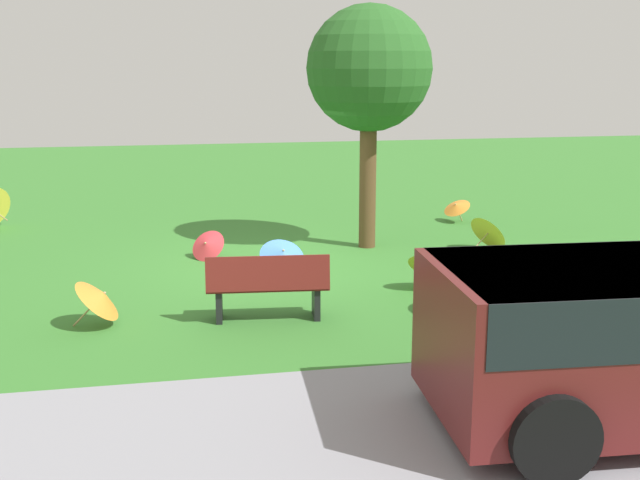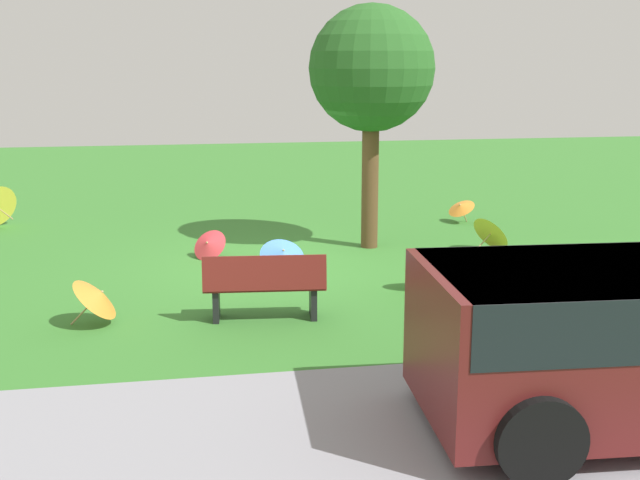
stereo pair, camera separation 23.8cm
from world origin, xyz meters
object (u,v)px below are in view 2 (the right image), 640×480
Objects in this scene: parasol_yellow_1 at (433,265)px; parasol_yellow_2 at (493,232)px; parasol_blue_0 at (283,253)px; parasol_orange_0 at (98,296)px; park_bench at (265,286)px; shade_tree at (372,71)px; parasol_red_0 at (208,244)px; parasol_purple_0 at (481,275)px; parasol_orange_1 at (461,207)px.

parasol_yellow_2 reaches higher than parasol_yellow_1.
parasol_orange_0 is at bearing 36.65° from parasol_blue_0.
park_bench is 5.26m from shade_tree.
shade_tree is 5.65× the size of parasol_red_0.
parasol_purple_0 reaches higher than parasol_yellow_1.
parasol_yellow_1 is at bearing 65.62° from parasol_orange_1.
parasol_yellow_1 is at bearing -83.13° from parasol_purple_0.
park_bench is 1.84× the size of parasol_yellow_2.
parasol_orange_0 is (2.13, -0.16, -0.07)m from park_bench.
parasol_purple_0 is 1.01× the size of parasol_yellow_1.
parasol_orange_1 is 0.94× the size of parasol_blue_0.
parasol_yellow_2 is (-1.67, -3.70, -0.26)m from parasol_purple_0.
parasol_yellow_2 is (-2.12, 0.64, -2.83)m from shade_tree.
park_bench reaches higher than parasol_purple_0.
shade_tree is 5.74× the size of parasol_orange_1.
shade_tree is 6.43m from parasol_orange_0.
parasol_blue_0 is (4.23, 3.54, 0.02)m from parasol_orange_1.
parasol_blue_0 reaches higher than parasol_orange_1.
parasol_red_0 is at bearing 22.47° from parasol_orange_1.
parasol_yellow_1 is (-0.28, 2.88, -2.79)m from shade_tree.
parasol_purple_0 is 1.34× the size of parasol_orange_1.
parasol_yellow_1 is at bearing 151.19° from parasol_blue_0.
parasol_red_0 is at bearing 7.75° from shade_tree.
parasol_purple_0 is 3.47m from parasol_blue_0.
shade_tree is at bearing -121.19° from park_bench.
parasol_purple_0 is 1.32× the size of parasol_red_0.
parasol_purple_0 is 6.46m from parasol_orange_1.
parasol_purple_0 is 5.21m from parasol_red_0.
parasol_red_0 is at bearing -80.17° from park_bench.
parasol_red_0 is (2.94, 0.40, -2.91)m from shade_tree.
parasol_purple_0 is 4.07m from parasol_yellow_2.
parasol_yellow_1 is (-3.22, 2.48, 0.12)m from parasol_red_0.
parasol_orange_1 is 0.75× the size of parasol_yellow_1.
shade_tree is 5.49× the size of parasol_orange_0.
parasol_orange_0 is 0.88× the size of parasol_yellow_2.
parasol_yellow_2 is at bearing -129.44° from parasol_yellow_1.
parasol_orange_0 reaches higher than parasol_blue_0.
parasol_red_0 is 4.07m from parasol_yellow_1.
parasol_orange_1 is 5.15m from parasol_yellow_1.
parasol_blue_0 is (-0.52, -2.14, -0.10)m from park_bench.
parasol_red_0 is 0.95× the size of parasol_blue_0.
parasol_yellow_1 is 2.90m from parasol_yellow_2.
parasol_orange_0 is at bearing 9.75° from parasol_yellow_1.
parasol_yellow_2 is (-6.59, -3.06, -0.05)m from parasol_orange_0.
parasol_orange_1 is 2.47m from parasol_yellow_2.
parasol_blue_0 is at bearing 39.91° from parasol_orange_1.
parasol_orange_0 reaches higher than parasol_orange_1.
shade_tree is (-2.34, -3.86, 2.71)m from park_bench.
parasol_yellow_1 reaches higher than parasol_orange_1.
parasol_orange_0 is (4.47, 3.70, -2.78)m from shade_tree.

